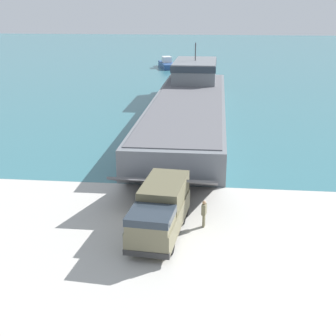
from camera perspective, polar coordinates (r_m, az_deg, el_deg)
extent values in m
plane|color=#B7B5AD|center=(29.68, -2.26, -5.79)|extent=(240.00, 240.00, 0.00)
cube|color=#336B75|center=(122.55, 4.31, 13.39)|extent=(240.00, 180.00, 0.01)
cube|color=slate|center=(53.13, 2.51, 7.00)|extent=(8.11, 39.88, 2.52)
cube|color=#56565B|center=(52.87, 2.53, 8.38)|extent=(7.46, 38.28, 0.08)
cube|color=slate|center=(66.31, 3.32, 11.77)|extent=(5.66, 11.17, 2.74)
cube|color=#28333D|center=(66.21, 3.34, 12.46)|extent=(5.82, 11.28, 0.82)
cylinder|color=#3F3F42|center=(66.03, 3.37, 13.98)|extent=(0.16, 0.16, 2.40)
cube|color=#56565B|center=(31.36, -0.14, -1.66)|extent=(6.86, 5.62, 2.47)
cube|color=#6B664C|center=(27.00, -0.96, -6.11)|extent=(3.03, 7.08, 1.20)
cube|color=#6B664C|center=(24.57, -2.11, -6.23)|extent=(2.47, 2.54, 0.81)
cube|color=#28333D|center=(24.48, -2.11, -5.80)|extent=(2.54, 2.57, 0.41)
cube|color=brown|center=(27.56, -0.46, -2.81)|extent=(2.70, 4.54, 1.22)
cube|color=#2D2D2D|center=(24.31, -2.67, -10.41)|extent=(2.46, 0.46, 0.32)
cylinder|color=black|center=(25.13, 0.28, -9.16)|extent=(0.44, 1.24, 1.22)
cylinder|color=black|center=(25.55, -4.24, -8.71)|extent=(0.44, 1.24, 1.22)
cylinder|color=black|center=(28.40, 1.74, -5.64)|extent=(0.44, 1.24, 1.22)
cylinder|color=black|center=(28.77, -2.26, -5.30)|extent=(0.44, 1.24, 1.22)
cylinder|color=black|center=(29.38, 2.10, -4.75)|extent=(0.44, 1.24, 1.22)
cylinder|color=black|center=(29.74, -1.77, -4.44)|extent=(0.44, 1.24, 1.22)
cylinder|color=#6B664C|center=(28.06, 4.34, -6.47)|extent=(0.14, 0.14, 0.82)
cylinder|color=#6B664C|center=(28.21, 4.42, -6.32)|extent=(0.14, 0.14, 0.82)
cube|color=#6B664C|center=(27.83, 4.42, -5.04)|extent=(0.32, 0.48, 0.65)
sphere|color=tan|center=(27.65, 4.44, -4.22)|extent=(0.22, 0.22, 0.22)
cube|color=navy|center=(100.11, -0.10, 12.42)|extent=(4.71, 8.87, 1.07)
cube|color=silver|center=(100.60, -0.17, 13.10)|extent=(2.38, 2.93, 1.18)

